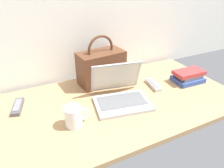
{
  "coord_description": "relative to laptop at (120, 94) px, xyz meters",
  "views": [
    {
      "loc": [
        -0.4,
        -0.9,
        0.7
      ],
      "look_at": [
        0.04,
        0.0,
        0.15
      ],
      "focal_mm": 32.82,
      "sensor_mm": 36.0,
      "label": 1
    }
  ],
  "objects": [
    {
      "name": "laptop",
      "position": [
        0.0,
        0.0,
        0.0
      ],
      "size": [
        0.35,
        0.34,
        0.21
      ],
      "color": "#B2B5BA",
      "rests_on": "desk"
    },
    {
      "name": "handbag",
      "position": [
        -0.01,
        0.26,
        0.07
      ],
      "size": [
        0.32,
        0.19,
        0.33
      ],
      "color": "#59331E",
      "rests_on": "desk"
    },
    {
      "name": "remote_control_near",
      "position": [
        -0.55,
        0.18,
        -0.03
      ],
      "size": [
        0.08,
        0.17,
        0.02
      ],
      "color": "#4C4C51",
      "rests_on": "desk"
    },
    {
      "name": "book_stack",
      "position": [
        0.53,
        0.01,
        -0.01
      ],
      "size": [
        0.21,
        0.15,
        0.08
      ],
      "color": "#334C99",
      "rests_on": "desk"
    },
    {
      "name": "coffee_mug",
      "position": [
        -0.31,
        -0.1,
        0.01
      ],
      "size": [
        0.13,
        0.09,
        0.1
      ],
      "color": "white",
      "rests_on": "desk"
    },
    {
      "name": "desk",
      "position": [
        -0.09,
        0.01,
        -0.06
      ],
      "size": [
        1.6,
        0.76,
        0.03
      ],
      "color": "tan",
      "rests_on": "ground"
    },
    {
      "name": "remote_control_far",
      "position": [
        0.28,
        0.05,
        -0.03
      ],
      "size": [
        0.07,
        0.17,
        0.02
      ],
      "color": "#B7B7B7",
      "rests_on": "desk"
    }
  ]
}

